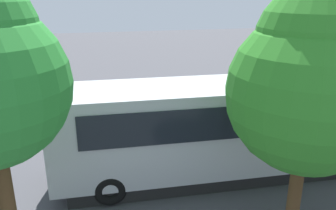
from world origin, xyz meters
TOP-DOWN VIEW (x-y plane):
  - ground_plane at (0.00, 0.00)m, footprint 80.00×80.00m
  - tour_bus at (0.97, 4.07)m, footprint 11.48×2.98m
  - spectator_far_left at (-0.73, 1.28)m, footprint 0.57×0.32m
  - spectator_left at (0.43, 1.28)m, footprint 0.57×0.38m
  - spectator_centre at (1.69, 1.04)m, footprint 0.57×0.38m
  - spectator_right at (2.56, 1.28)m, footprint 0.58×0.34m
  - parked_motorcycle_silver at (-0.88, 1.97)m, footprint 2.04×0.67m
  - stunt_motorcycle at (4.45, -2.79)m, footprint 2.05×0.58m
  - traffic_cone at (2.17, -1.58)m, footprint 0.34×0.34m
  - tree_left at (0.73, 7.72)m, footprint 3.62×3.62m
  - bay_line_a at (-1.68, -0.67)m, footprint 0.24×3.67m
  - bay_line_b at (0.81, -0.67)m, footprint 0.24×3.71m
  - bay_line_c at (3.29, -0.67)m, footprint 0.24×3.69m

SIDE VIEW (x-z plane):
  - ground_plane at x=0.00m, z-range 0.00..0.00m
  - bay_line_a at x=-1.68m, z-range 0.00..0.01m
  - bay_line_b at x=0.81m, z-range 0.00..0.01m
  - bay_line_c at x=3.29m, z-range 0.00..0.01m
  - traffic_cone at x=2.17m, z-range -0.01..0.62m
  - parked_motorcycle_silver at x=-0.88m, z-range -0.01..0.97m
  - stunt_motorcycle at x=4.45m, z-range 0.00..1.23m
  - spectator_right at x=2.56m, z-range 0.15..1.82m
  - spectator_centre at x=1.69m, z-range 0.15..1.83m
  - spectator_left at x=0.43m, z-range 0.15..1.83m
  - spectator_far_left at x=-0.73m, z-range 0.18..1.97m
  - tour_bus at x=0.97m, z-range 0.02..3.27m
  - tree_left at x=0.73m, z-range 1.08..7.41m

